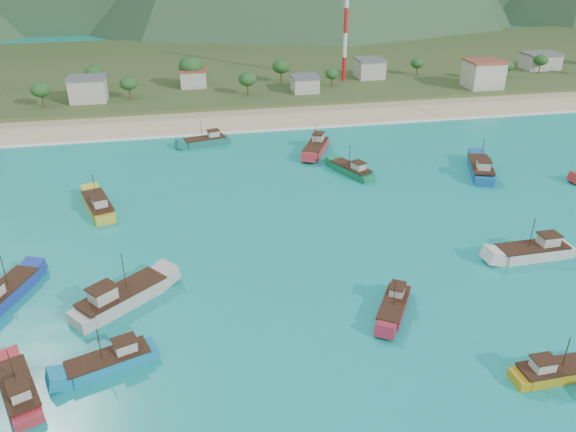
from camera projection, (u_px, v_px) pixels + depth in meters
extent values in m
plane|color=#0D8491|center=(261.00, 304.00, 71.98)|extent=(600.00, 600.00, 0.00)
cube|color=beige|center=(214.00, 121.00, 141.07)|extent=(400.00, 18.00, 1.20)
cube|color=#385123|center=(200.00, 69.00, 194.41)|extent=(400.00, 110.00, 2.40)
cube|color=white|center=(217.00, 133.00, 132.76)|extent=(400.00, 2.50, 0.08)
cube|color=beige|center=(88.00, 90.00, 150.37)|extent=(9.35, 7.26, 6.12)
cube|color=beige|center=(193.00, 79.00, 164.68)|extent=(7.37, 6.15, 4.76)
cube|color=beige|center=(305.00, 84.00, 159.95)|extent=(7.10, 7.16, 4.12)
cube|color=beige|center=(370.00, 69.00, 174.87)|extent=(8.01, 7.72, 5.39)
cube|color=beige|center=(483.00, 75.00, 163.53)|extent=(9.74, 8.67, 7.41)
cube|color=beige|center=(540.00, 61.00, 186.46)|extent=(11.17, 8.00, 4.79)
cylinder|color=red|center=(344.00, 69.00, 171.33)|extent=(1.20, 1.20, 7.05)
cylinder|color=white|center=(345.00, 45.00, 168.13)|extent=(1.20, 1.20, 7.05)
cylinder|color=red|center=(346.00, 20.00, 164.94)|extent=(1.20, 1.20, 7.05)
cube|color=#B12B30|center=(316.00, 149.00, 121.09)|extent=(8.22, 11.84, 2.10)
cube|color=beige|center=(318.00, 137.00, 122.25)|extent=(3.07, 3.29, 1.70)
cylinder|color=#382114|center=(315.00, 135.00, 118.98)|extent=(0.12, 0.12, 4.72)
cube|color=#145391|center=(480.00, 170.00, 110.37)|extent=(7.90, 13.01, 2.28)
cube|color=beige|center=(484.00, 165.00, 107.19)|extent=(3.15, 3.47, 1.85)
cylinder|color=#382114|center=(483.00, 151.00, 109.32)|extent=(0.12, 0.12, 5.12)
cube|color=#1A6858|center=(205.00, 142.00, 125.39)|extent=(10.66, 5.30, 1.86)
cube|color=beige|center=(213.00, 134.00, 125.40)|extent=(2.70, 2.36, 1.51)
cylinder|color=#382114|center=(201.00, 130.00, 123.81)|extent=(0.12, 0.12, 4.19)
cube|color=maroon|center=(393.00, 309.00, 70.33)|extent=(7.19, 9.30, 1.68)
cube|color=beige|center=(397.00, 291.00, 71.22)|extent=(2.55, 2.68, 1.37)
cylinder|color=#382114|center=(394.00, 293.00, 68.66)|extent=(0.12, 0.12, 3.78)
cube|color=gold|center=(98.00, 207.00, 95.85)|extent=(6.75, 12.05, 2.10)
cube|color=beige|center=(100.00, 202.00, 93.14)|extent=(2.81, 3.14, 1.71)
cylinder|color=#382114|center=(94.00, 187.00, 94.82)|extent=(0.12, 0.12, 4.73)
cube|color=#B18D15|center=(556.00, 373.00, 60.04)|extent=(9.54, 3.05, 1.72)
cube|color=beige|center=(543.00, 365.00, 58.95)|extent=(2.20, 1.79, 1.40)
cylinder|color=#382114|center=(566.00, 352.00, 58.87)|extent=(0.12, 0.12, 3.87)
cube|color=#137347|center=(351.00, 171.00, 110.34)|extent=(7.11, 10.65, 1.88)
cube|color=beige|center=(358.00, 166.00, 108.05)|extent=(2.70, 2.92, 1.53)
cylinder|color=#382114|center=(349.00, 156.00, 109.38)|extent=(0.12, 0.12, 4.22)
cube|color=#1C379A|center=(7.00, 294.00, 72.80)|extent=(7.32, 11.59, 2.03)
cylinder|color=#382114|center=(4.00, 270.00, 71.86)|extent=(0.12, 0.12, 4.57)
cube|color=#117AA6|center=(109.00, 364.00, 61.28)|extent=(10.34, 6.05, 1.80)
cube|color=beige|center=(125.00, 346.00, 61.45)|extent=(2.73, 2.46, 1.47)
cylinder|color=#382114|center=(99.00, 345.00, 59.69)|extent=(0.12, 0.12, 4.06)
cube|color=beige|center=(531.00, 253.00, 81.98)|extent=(11.74, 3.74, 2.12)
cube|color=beige|center=(548.00, 240.00, 81.58)|extent=(2.70, 2.20, 1.72)
cylinder|color=#382114|center=(532.00, 233.00, 80.29)|extent=(0.12, 0.12, 4.77)
cube|color=#B5AFA4|center=(123.00, 299.00, 71.62)|extent=(12.36, 11.01, 2.33)
cube|color=beige|center=(103.00, 295.00, 68.87)|extent=(3.74, 3.66, 1.89)
cylinder|color=#382114|center=(124.00, 272.00, 70.40)|extent=(0.12, 0.12, 5.25)
cube|color=#AB2832|center=(19.00, 391.00, 57.66)|extent=(6.51, 10.21, 1.79)
cube|color=beige|center=(19.00, 391.00, 55.44)|extent=(2.53, 2.76, 1.46)
cylinder|color=#382114|center=(11.00, 366.00, 56.75)|extent=(0.12, 0.12, 4.03)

